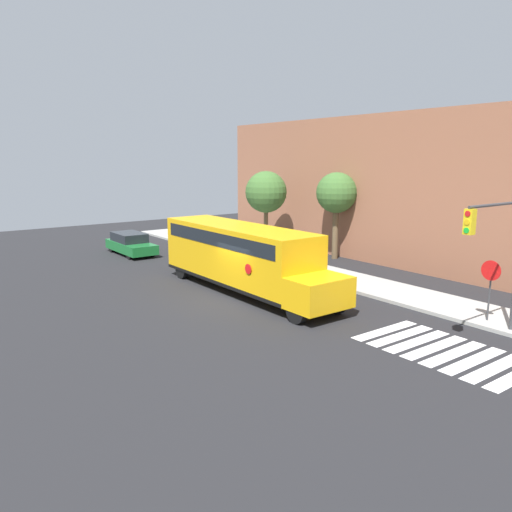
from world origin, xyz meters
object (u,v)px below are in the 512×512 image
at_px(school_bus, 241,254).
at_px(tree_near_sidewalk, 336,194).
at_px(parked_car, 131,244).
at_px(tree_far_sidewalk, 266,192).
at_px(traffic_light, 502,245).
at_px(stop_sign, 490,281).

distance_m(school_bus, tree_near_sidewalk, 10.04).
height_order(school_bus, parked_car, school_bus).
height_order(parked_car, tree_far_sidewalk, tree_far_sidewalk).
distance_m(traffic_light, tree_near_sidewalk, 15.01).
xyz_separation_m(stop_sign, tree_far_sidewalk, (-17.52, 2.75, 2.33)).
height_order(school_bus, tree_near_sidewalk, tree_near_sidewalk).
relative_size(school_bus, tree_near_sidewalk, 2.08).
height_order(stop_sign, tree_far_sidewalk, tree_far_sidewalk).
bearing_deg(school_bus, traffic_light, 16.93).
relative_size(traffic_light, tree_near_sidewalk, 0.93).
distance_m(school_bus, tree_far_sidewalk, 11.08).
bearing_deg(tree_near_sidewalk, school_bus, -72.44).
bearing_deg(parked_car, traffic_light, 9.44).
distance_m(traffic_light, tree_far_sidewalk, 19.09).
bearing_deg(traffic_light, school_bus, -163.07).
xyz_separation_m(school_bus, stop_sign, (9.69, 4.78, -0.12)).
bearing_deg(stop_sign, tree_far_sidewalk, 171.08).
height_order(school_bus, traffic_light, traffic_light).
bearing_deg(stop_sign, traffic_light, -54.33).
distance_m(school_bus, parked_car, 12.23).
bearing_deg(school_bus, parked_car, -177.47).
bearing_deg(stop_sign, parked_car, -166.33).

